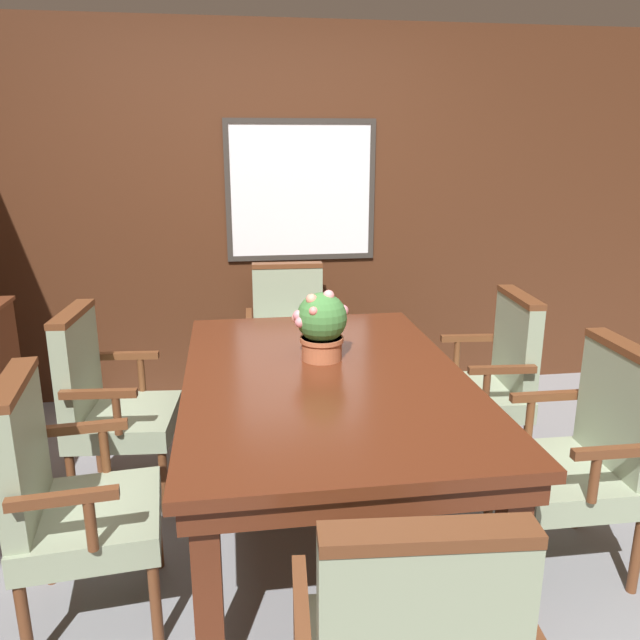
{
  "coord_description": "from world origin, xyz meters",
  "views": [
    {
      "loc": [
        -0.25,
        -2.25,
        1.71
      ],
      "look_at": [
        0.14,
        0.41,
        0.94
      ],
      "focal_mm": 35.0,
      "sensor_mm": 36.0,
      "label": 1
    }
  ],
  "objects_px": {
    "dining_table": "(325,393)",
    "chair_head_far": "(289,334)",
    "chair_right_near": "(585,451)",
    "chair_right_far": "(491,376)",
    "chair_left_near": "(65,495)",
    "potted_plant": "(321,324)",
    "chair_left_far": "(107,399)"
  },
  "relations": [
    {
      "from": "dining_table",
      "to": "chair_left_near",
      "type": "relative_size",
      "value": 1.96
    },
    {
      "from": "chair_left_far",
      "to": "chair_right_far",
      "type": "distance_m",
      "value": 1.97
    },
    {
      "from": "chair_left_far",
      "to": "chair_head_far",
      "type": "relative_size",
      "value": 1.0
    },
    {
      "from": "chair_right_near",
      "to": "chair_head_far",
      "type": "bearing_deg",
      "value": -149.07
    },
    {
      "from": "chair_left_far",
      "to": "chair_left_near",
      "type": "distance_m",
      "value": 0.86
    },
    {
      "from": "dining_table",
      "to": "chair_head_far",
      "type": "bearing_deg",
      "value": 91.14
    },
    {
      "from": "potted_plant",
      "to": "chair_left_far",
      "type": "bearing_deg",
      "value": 167.95
    },
    {
      "from": "chair_left_far",
      "to": "chair_right_near",
      "type": "xyz_separation_m",
      "value": [
        2.01,
        -0.83,
        0.0
      ]
    },
    {
      "from": "dining_table",
      "to": "chair_right_near",
      "type": "xyz_separation_m",
      "value": [
        1.0,
        -0.42,
        -0.14
      ]
    },
    {
      "from": "chair_right_near",
      "to": "potted_plant",
      "type": "relative_size",
      "value": 2.9
    },
    {
      "from": "chair_right_far",
      "to": "potted_plant",
      "type": "distance_m",
      "value": 1.06
    },
    {
      "from": "chair_left_far",
      "to": "chair_left_near",
      "type": "relative_size",
      "value": 1.0
    },
    {
      "from": "chair_left_far",
      "to": "potted_plant",
      "type": "distance_m",
      "value": 1.12
    },
    {
      "from": "chair_left_near",
      "to": "chair_right_far",
      "type": "relative_size",
      "value": 1.0
    },
    {
      "from": "chair_left_near",
      "to": "chair_head_far",
      "type": "xyz_separation_m",
      "value": [
        0.97,
        1.8,
        0.0
      ]
    },
    {
      "from": "chair_left_near",
      "to": "chair_head_far",
      "type": "height_order",
      "value": "same"
    },
    {
      "from": "chair_right_near",
      "to": "dining_table",
      "type": "bearing_deg",
      "value": -112.09
    },
    {
      "from": "chair_left_near",
      "to": "chair_left_far",
      "type": "bearing_deg",
      "value": -4.81
    },
    {
      "from": "chair_left_near",
      "to": "chair_right_far",
      "type": "distance_m",
      "value": 2.16
    },
    {
      "from": "chair_left_near",
      "to": "potted_plant",
      "type": "distance_m",
      "value": 1.27
    },
    {
      "from": "chair_left_far",
      "to": "potted_plant",
      "type": "xyz_separation_m",
      "value": [
        1.02,
        -0.22,
        0.4
      ]
    },
    {
      "from": "dining_table",
      "to": "chair_left_far",
      "type": "distance_m",
      "value": 1.1
    },
    {
      "from": "chair_right_near",
      "to": "chair_right_far",
      "type": "relative_size",
      "value": 1.0
    },
    {
      "from": "chair_head_far",
      "to": "dining_table",
      "type": "bearing_deg",
      "value": -86.67
    },
    {
      "from": "chair_right_near",
      "to": "chair_right_far",
      "type": "distance_m",
      "value": 0.85
    },
    {
      "from": "chair_head_far",
      "to": "potted_plant",
      "type": "height_order",
      "value": "potted_plant"
    },
    {
      "from": "potted_plant",
      "to": "chair_left_near",
      "type": "bearing_deg",
      "value": -147.46
    },
    {
      "from": "chair_head_far",
      "to": "potted_plant",
      "type": "distance_m",
      "value": 1.22
    },
    {
      "from": "chair_left_near",
      "to": "dining_table",
      "type": "bearing_deg",
      "value": -70.9
    },
    {
      "from": "dining_table",
      "to": "chair_right_far",
      "type": "relative_size",
      "value": 1.96
    },
    {
      "from": "chair_right_near",
      "to": "potted_plant",
      "type": "height_order",
      "value": "potted_plant"
    },
    {
      "from": "chair_left_near",
      "to": "chair_head_far",
      "type": "distance_m",
      "value": 2.04
    }
  ]
}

